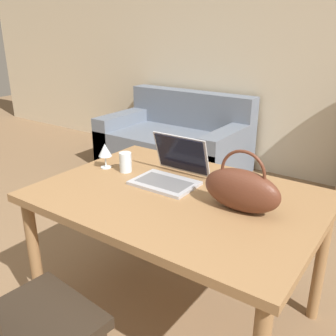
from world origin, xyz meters
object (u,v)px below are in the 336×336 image
(couch, at_px, (175,144))
(handbag, at_px, (242,189))
(drinking_glass, at_px, (125,162))
(wine_glass, at_px, (105,151))
(chair, at_px, (9,325))
(laptop, at_px, (172,169))

(couch, bearing_deg, handbag, -49.45)
(drinking_glass, height_order, wine_glass, wine_glass)
(chair, xyz_separation_m, couch, (-1.16, 2.77, -0.23))
(couch, bearing_deg, drinking_glass, -63.84)
(couch, distance_m, wine_glass, 2.09)
(chair, relative_size, couch, 0.59)
(couch, distance_m, laptop, 2.21)
(couch, xyz_separation_m, laptop, (1.19, -1.79, 0.52))
(wine_glass, bearing_deg, drinking_glass, 9.28)
(couch, xyz_separation_m, drinking_glass, (0.90, -1.84, 0.52))
(laptop, xyz_separation_m, handbag, (0.44, -0.11, 0.04))
(laptop, height_order, drinking_glass, laptop)
(chair, distance_m, laptop, 1.03)
(couch, relative_size, wine_glass, 10.71)
(drinking_glass, bearing_deg, laptop, 9.27)
(chair, bearing_deg, wine_glass, 118.30)
(chair, xyz_separation_m, handbag, (0.47, 0.87, 0.33))
(laptop, distance_m, wine_glass, 0.42)
(couch, height_order, drinking_glass, drinking_glass)
(chair, relative_size, drinking_glass, 8.21)
(couch, distance_m, handbag, 2.56)
(chair, distance_m, couch, 3.01)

